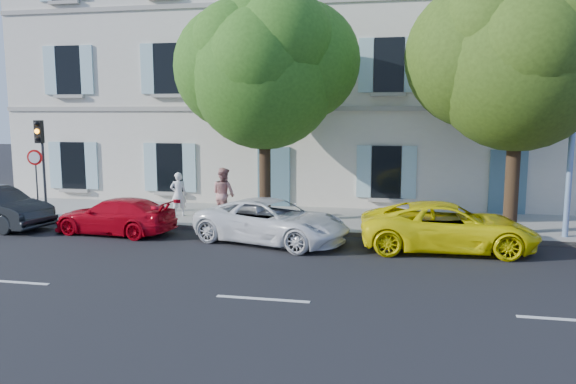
% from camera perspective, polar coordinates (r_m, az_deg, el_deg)
% --- Properties ---
extents(ground, '(90.00, 90.00, 0.00)m').
position_cam_1_polar(ground, '(15.68, 0.99, -6.16)').
color(ground, black).
extents(sidewalk, '(36.00, 4.50, 0.15)m').
position_cam_1_polar(sidewalk, '(19.95, 3.32, -2.84)').
color(sidewalk, '#A09E96').
rests_on(sidewalk, ground).
extents(kerb, '(36.00, 0.16, 0.16)m').
position_cam_1_polar(kerb, '(17.85, 2.33, -4.13)').
color(kerb, '#9E998E').
rests_on(kerb, ground).
extents(building, '(28.00, 7.00, 12.00)m').
position_cam_1_polar(building, '(25.38, 5.34, 12.92)').
color(building, beige).
rests_on(building, ground).
extents(car_red_coupe, '(4.12, 2.01, 1.15)m').
position_cam_1_polar(car_red_coupe, '(18.77, -17.13, -2.34)').
color(car_red_coupe, '#BC0515').
rests_on(car_red_coupe, ground).
extents(car_white_coupe, '(5.09, 3.39, 1.30)m').
position_cam_1_polar(car_white_coupe, '(16.72, -1.63, -2.98)').
color(car_white_coupe, white).
rests_on(car_white_coupe, ground).
extents(car_yellow_supercar, '(5.00, 2.52, 1.35)m').
position_cam_1_polar(car_yellow_supercar, '(16.41, 15.96, -3.41)').
color(car_yellow_supercar, '#FFEE0A').
rests_on(car_yellow_supercar, ground).
extents(tree_left, '(4.94, 4.94, 7.66)m').
position_cam_1_polar(tree_left, '(18.91, -2.41, 11.79)').
color(tree_left, '#3A2819').
rests_on(tree_left, sidewalk).
extents(tree_right, '(5.16, 5.16, 7.96)m').
position_cam_1_polar(tree_right, '(18.41, 22.38, 11.84)').
color(tree_right, '#3A2819').
rests_on(tree_right, sidewalk).
extents(traffic_light, '(0.27, 0.39, 3.43)m').
position_cam_1_polar(traffic_light, '(21.81, -23.82, 4.19)').
color(traffic_light, '#383A3D').
rests_on(traffic_light, sidewalk).
extents(road_sign, '(0.55, 0.11, 2.40)m').
position_cam_1_polar(road_sign, '(21.83, -24.26, 2.19)').
color(road_sign, '#383A3D').
rests_on(road_sign, sidewalk).
extents(pedestrian_a, '(0.68, 0.57, 1.58)m').
position_cam_1_polar(pedestrian_a, '(20.52, -11.07, -0.22)').
color(pedestrian_a, white).
rests_on(pedestrian_a, sidewalk).
extents(pedestrian_b, '(1.12, 1.05, 1.83)m').
position_cam_1_polar(pedestrian_b, '(19.50, -6.56, -0.19)').
color(pedestrian_b, tan).
rests_on(pedestrian_b, sidewalk).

